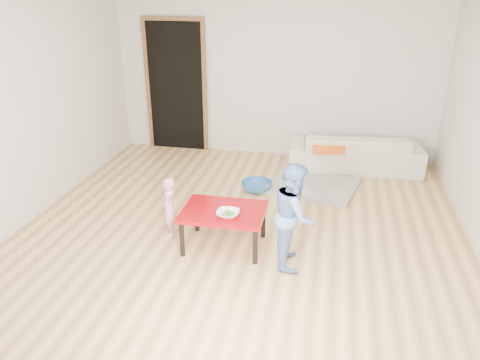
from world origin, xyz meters
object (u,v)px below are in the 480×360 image
(red_table, at_px, (224,228))
(bowl, at_px, (228,214))
(child_pink, at_px, (169,208))
(basin, at_px, (257,186))
(sofa, at_px, (354,151))
(child_blue, at_px, (294,215))

(red_table, height_order, bowl, bowl)
(child_pink, relative_size, basin, 1.64)
(sofa, distance_m, child_blue, 2.80)
(sofa, height_order, bowl, sofa)
(red_table, relative_size, child_blue, 0.81)
(sofa, relative_size, bowl, 8.37)
(red_table, height_order, child_blue, child_blue)
(basin, bearing_deg, red_table, -93.80)
(bowl, distance_m, child_pink, 0.76)
(red_table, bearing_deg, basin, 86.20)
(red_table, distance_m, bowl, 0.28)
(sofa, bearing_deg, child_blue, 71.52)
(red_table, distance_m, child_pink, 0.66)
(red_table, bearing_deg, bowl, -59.55)
(basin, bearing_deg, bowl, -90.85)
(sofa, xyz_separation_m, child_pink, (-2.02, -2.45, 0.06))
(bowl, xyz_separation_m, basin, (0.02, 1.60, -0.39))
(bowl, height_order, child_pink, child_pink)
(sofa, bearing_deg, bowl, 58.77)
(sofa, distance_m, child_pink, 3.18)
(child_pink, bearing_deg, basin, 137.73)
(sofa, distance_m, bowl, 2.98)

